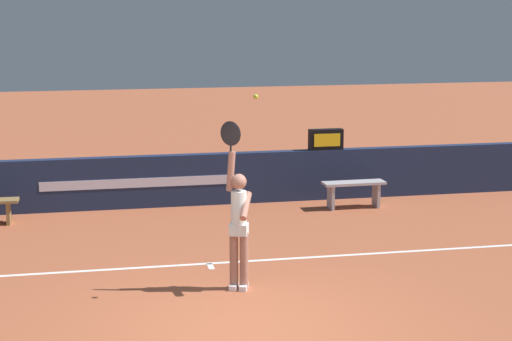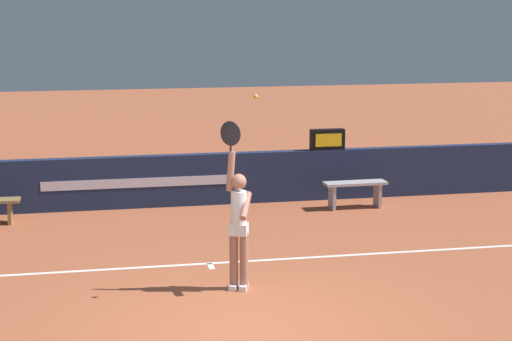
# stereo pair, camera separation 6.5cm
# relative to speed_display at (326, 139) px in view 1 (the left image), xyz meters

# --- Properties ---
(ground_plane) EXTENTS (60.00, 60.00, 0.00)m
(ground_plane) POSITION_rel_speed_display_xyz_m (-3.00, -6.78, -1.22)
(ground_plane) COLOR #A65434
(court_lines) EXTENTS (10.60, 5.40, 0.00)m
(court_lines) POSITION_rel_speed_display_xyz_m (-3.00, -6.62, -1.22)
(court_lines) COLOR white
(court_lines) RESTS_ON ground
(back_wall) EXTENTS (15.52, 0.23, 1.01)m
(back_wall) POSITION_rel_speed_display_xyz_m (-3.00, 0.00, -0.71)
(back_wall) COLOR #1B2747
(back_wall) RESTS_ON ground
(speed_display) EXTENTS (0.69, 0.20, 0.41)m
(speed_display) POSITION_rel_speed_display_xyz_m (0.00, 0.00, 0.00)
(speed_display) COLOR black
(speed_display) RESTS_ON back_wall
(tennis_player) EXTENTS (0.47, 0.47, 2.38)m
(tennis_player) POSITION_rel_speed_display_xyz_m (-2.78, -5.25, -0.24)
(tennis_player) COLOR #A56F5C
(tennis_player) RESTS_ON ground
(tennis_ball) EXTENTS (0.07, 0.07, 0.07)m
(tennis_ball) POSITION_rel_speed_display_xyz_m (-2.61, -5.59, 1.51)
(tennis_ball) COLOR #CDE738
(courtside_bench_far) EXTENTS (1.22, 0.38, 0.52)m
(courtside_bench_far) POSITION_rel_speed_display_xyz_m (0.31, -0.90, -0.84)
(courtside_bench_far) COLOR #ADA8AF
(courtside_bench_far) RESTS_ON ground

